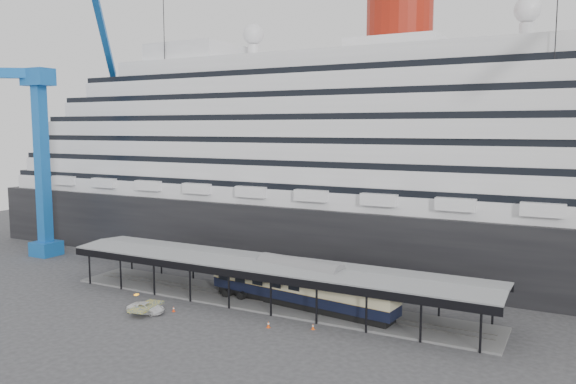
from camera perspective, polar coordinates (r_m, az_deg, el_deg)
ground at (r=66.92m, az=-4.34°, el=-12.27°), size 200.00×200.00×0.00m
cruise_ship at (r=92.07m, az=6.23°, el=4.51°), size 130.00×30.00×43.90m
platform_canopy at (r=70.31m, az=-2.17°, el=-9.30°), size 56.00×9.18×5.30m
crane_blue at (r=101.72m, az=-23.23°, el=5.12°), size 22.63×19.19×47.60m
port_truck at (r=68.97m, az=-14.22°, el=-11.34°), size 4.65×2.62×1.23m
pullman_carriage at (r=68.07m, az=1.22°, el=-9.33°), size 25.09×6.38×24.43m
traffic_cone_left at (r=68.82m, az=-11.55°, el=-11.56°), size 0.43×0.43×0.65m
traffic_cone_mid at (r=62.46m, az=-2.01°, el=-13.29°), size 0.47×0.47×0.74m
traffic_cone_right at (r=61.98m, az=2.55°, el=-13.49°), size 0.43×0.43×0.66m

